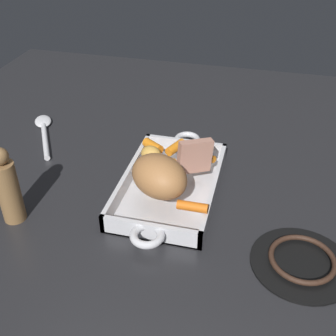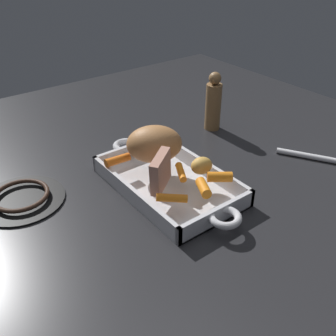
% 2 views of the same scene
% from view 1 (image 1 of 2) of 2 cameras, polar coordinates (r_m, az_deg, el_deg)
% --- Properties ---
extents(ground_plane, '(1.61, 1.61, 0.00)m').
position_cam_1_polar(ground_plane, '(0.99, 0.30, -3.10)').
color(ground_plane, '#232326').
extents(roasting_dish, '(0.44, 0.21, 0.04)m').
position_cam_1_polar(roasting_dish, '(0.98, 0.31, -2.44)').
color(roasting_dish, silver).
rests_on(roasting_dish, ground_plane).
extents(pork_roast, '(0.16, 0.17, 0.09)m').
position_cam_1_polar(pork_roast, '(0.89, -1.18, -1.11)').
color(pork_roast, '#AC7241').
rests_on(pork_roast, roasting_dish).
extents(roast_slice_thick, '(0.06, 0.08, 0.08)m').
position_cam_1_polar(roast_slice_thick, '(0.96, 3.60, 1.58)').
color(roast_slice_thick, tan).
rests_on(roast_slice_thick, roasting_dish).
extents(baby_carrot_short, '(0.06, 0.04, 0.02)m').
position_cam_1_polar(baby_carrot_short, '(1.05, 1.03, 2.79)').
color(baby_carrot_short, orange).
rests_on(baby_carrot_short, roasting_dish).
extents(baby_carrot_southwest, '(0.05, 0.06, 0.02)m').
position_cam_1_polar(baby_carrot_southwest, '(1.02, 4.88, 1.73)').
color(baby_carrot_southwest, orange).
rests_on(baby_carrot_southwest, roasting_dish).
extents(baby_carrot_northwest, '(0.06, 0.04, 0.02)m').
position_cam_1_polar(baby_carrot_northwest, '(0.98, -0.21, 0.28)').
color(baby_carrot_northwest, orange).
rests_on(baby_carrot_northwest, roasting_dish).
extents(baby_carrot_long, '(0.05, 0.06, 0.02)m').
position_cam_1_polar(baby_carrot_long, '(1.05, -2.04, 2.96)').
color(baby_carrot_long, orange).
rests_on(baby_carrot_long, roasting_dish).
extents(baby_carrot_center_left, '(0.02, 0.06, 0.02)m').
position_cam_1_polar(baby_carrot_center_left, '(0.86, 3.31, -5.19)').
color(baby_carrot_center_left, orange).
rests_on(baby_carrot_center_left, roasting_dish).
extents(potato_halved, '(0.05, 0.06, 0.04)m').
position_cam_1_polar(potato_halved, '(1.00, -2.27, 1.87)').
color(potato_halved, gold).
rests_on(potato_halved, roasting_dish).
extents(stove_burner_rear, '(0.19, 0.19, 0.02)m').
position_cam_1_polar(stove_burner_rear, '(0.85, 17.50, -11.85)').
color(stove_burner_rear, black).
rests_on(stove_burner_rear, ground_plane).
extents(serving_spoon, '(0.23, 0.15, 0.01)m').
position_cam_1_polar(serving_spoon, '(1.27, -16.28, 4.94)').
color(serving_spoon, white).
rests_on(serving_spoon, ground_plane).
extents(pepper_mill, '(0.05, 0.05, 0.18)m').
position_cam_1_polar(pepper_mill, '(0.92, -20.68, -2.49)').
color(pepper_mill, olive).
rests_on(pepper_mill, ground_plane).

